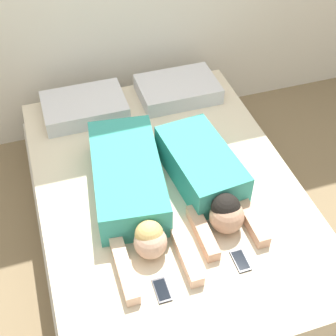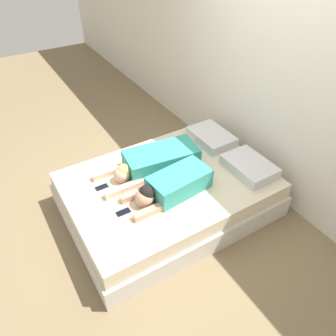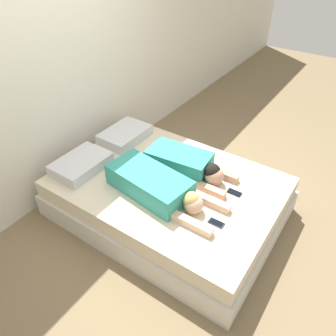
# 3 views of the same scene
# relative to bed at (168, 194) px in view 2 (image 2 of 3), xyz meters

# --- Properties ---
(ground_plane) EXTENTS (12.00, 12.00, 0.00)m
(ground_plane) POSITION_rel_bed_xyz_m (0.00, 0.00, -0.21)
(ground_plane) COLOR #7F6B4C
(wall_back) EXTENTS (12.00, 0.06, 2.60)m
(wall_back) POSITION_rel_bed_xyz_m (0.00, 1.23, 1.09)
(wall_back) COLOR silver
(wall_back) RESTS_ON ground_plane
(bed) EXTENTS (1.57, 2.17, 0.43)m
(bed) POSITION_rel_bed_xyz_m (0.00, 0.00, 0.00)
(bed) COLOR beige
(bed) RESTS_ON ground_plane
(pillow_head_left) EXTENTS (0.56, 0.39, 0.11)m
(pillow_head_left) POSITION_rel_bed_xyz_m (-0.34, 0.83, 0.28)
(pillow_head_left) COLOR silver
(pillow_head_left) RESTS_ON bed
(pillow_head_right) EXTENTS (0.56, 0.39, 0.11)m
(pillow_head_right) POSITION_rel_bed_xyz_m (0.34, 0.83, 0.28)
(pillow_head_right) COLOR silver
(pillow_head_right) RESTS_ON bed
(person_left) EXTENTS (0.47, 1.16, 0.21)m
(person_left) POSITION_rel_bed_xyz_m (-0.23, -0.03, 0.32)
(person_left) COLOR teal
(person_left) RESTS_ON bed
(person_right) EXTENTS (0.39, 0.91, 0.22)m
(person_right) POSITION_rel_bed_xyz_m (0.20, -0.09, 0.32)
(person_right) COLOR teal
(person_right) RESTS_ON bed
(cell_phone_left) EXTENTS (0.07, 0.13, 0.01)m
(cell_phone_left) POSITION_rel_bed_xyz_m (-0.24, -0.65, 0.23)
(cell_phone_left) COLOR #2D2D33
(cell_phone_left) RESTS_ON bed
(cell_phone_right) EXTENTS (0.07, 0.13, 0.01)m
(cell_phone_right) POSITION_rel_bed_xyz_m (0.19, -0.61, 0.23)
(cell_phone_right) COLOR black
(cell_phone_right) RESTS_ON bed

